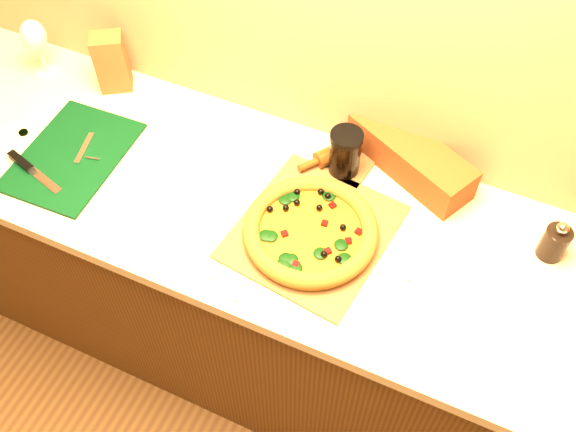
# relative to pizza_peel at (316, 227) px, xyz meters

# --- Properties ---
(cabinet) EXTENTS (2.80, 0.65, 0.86)m
(cabinet) POSITION_rel_pizza_peel_xyz_m (-0.11, 0.01, -0.47)
(cabinet) COLOR #452A0E
(cabinet) RESTS_ON ground
(countertop) EXTENTS (2.84, 0.68, 0.04)m
(countertop) POSITION_rel_pizza_peel_xyz_m (-0.11, 0.01, -0.02)
(countertop) COLOR beige
(countertop) RESTS_ON cabinet
(pizza_peel) EXTENTS (0.43, 0.59, 0.01)m
(pizza_peel) POSITION_rel_pizza_peel_xyz_m (0.00, 0.00, 0.00)
(pizza_peel) COLOR brown
(pizza_peel) RESTS_ON countertop
(pizza) EXTENTS (0.36, 0.36, 0.05)m
(pizza) POSITION_rel_pizza_peel_xyz_m (-0.00, -0.04, 0.03)
(pizza) COLOR #AB7C2A
(pizza) RESTS_ON pizza_peel
(cutting_board) EXTENTS (0.31, 0.40, 0.03)m
(cutting_board) POSITION_rel_pizza_peel_xyz_m (-0.75, -0.06, 0.00)
(cutting_board) COLOR #053214
(cutting_board) RESTS_ON countertop
(bottle_cap) EXTENTS (0.04, 0.04, 0.01)m
(bottle_cap) POSITION_rel_pizza_peel_xyz_m (-0.94, -0.04, -0.00)
(bottle_cap) COLOR black
(bottle_cap) RESTS_ON countertop
(pepper_grinder) EXTENTS (0.07, 0.07, 0.13)m
(pepper_grinder) POSITION_rel_pizza_peel_xyz_m (0.58, 0.18, 0.05)
(pepper_grinder) COLOR black
(pepper_grinder) RESTS_ON countertop
(rolling_pin) EXTENTS (0.24, 0.31, 0.05)m
(rolling_pin) POSITION_rel_pizza_peel_xyz_m (-0.01, 0.30, 0.02)
(rolling_pin) COLOR #5A300F
(rolling_pin) RESTS_ON countertop
(bread_bag) EXTENTS (0.41, 0.29, 0.11)m
(bread_bag) POSITION_rel_pizza_peel_xyz_m (0.16, 0.30, 0.05)
(bread_bag) COLOR brown
(bread_bag) RESTS_ON countertop
(wine_glass) EXTENTS (0.08, 0.08, 0.20)m
(wine_glass) POSITION_rel_pizza_peel_xyz_m (-1.05, 0.22, 0.14)
(wine_glass) COLOR silver
(wine_glass) RESTS_ON countertop
(paper_bag) EXTENTS (0.12, 0.12, 0.19)m
(paper_bag) POSITION_rel_pizza_peel_xyz_m (-0.80, 0.26, 0.09)
(paper_bag) COLOR brown
(paper_bag) RESTS_ON countertop
(dark_jar) EXTENTS (0.09, 0.09, 0.15)m
(dark_jar) POSITION_rel_pizza_peel_xyz_m (-0.01, 0.22, 0.07)
(dark_jar) COLOR black
(dark_jar) RESTS_ON countertop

